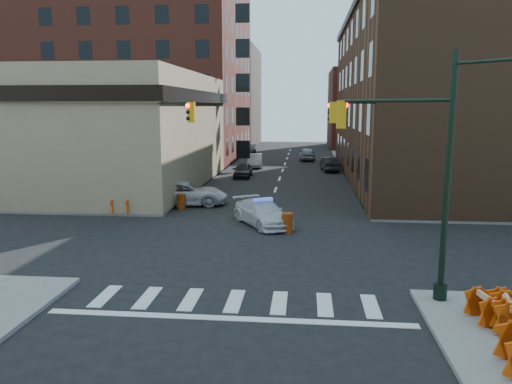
% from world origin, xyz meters
% --- Properties ---
extents(ground, '(140.00, 140.00, 0.00)m').
position_xyz_m(ground, '(0.00, 0.00, 0.00)').
color(ground, black).
rests_on(ground, ground).
extents(sidewalk_nw, '(34.00, 54.50, 0.15)m').
position_xyz_m(sidewalk_nw, '(-23.00, 32.75, 0.07)').
color(sidewalk_nw, gray).
rests_on(sidewalk_nw, ground).
extents(sidewalk_ne, '(34.00, 54.50, 0.15)m').
position_xyz_m(sidewalk_ne, '(23.00, 32.75, 0.07)').
color(sidewalk_ne, gray).
rests_on(sidewalk_ne, ground).
extents(bank_building, '(22.00, 22.00, 9.00)m').
position_xyz_m(bank_building, '(-17.00, 16.50, 4.50)').
color(bank_building, '#938160').
rests_on(bank_building, ground).
extents(apartment_block, '(25.00, 25.00, 24.00)m').
position_xyz_m(apartment_block, '(-18.50, 40.00, 12.00)').
color(apartment_block, maroon).
rests_on(apartment_block, ground).
extents(commercial_row_ne, '(14.00, 34.00, 14.00)m').
position_xyz_m(commercial_row_ne, '(13.00, 22.50, 7.00)').
color(commercial_row_ne, '#533421').
rests_on(commercial_row_ne, ground).
extents(filler_nw, '(20.00, 18.00, 16.00)m').
position_xyz_m(filler_nw, '(-16.00, 62.00, 8.00)').
color(filler_nw, brown).
rests_on(filler_nw, ground).
extents(filler_ne, '(16.00, 16.00, 12.00)m').
position_xyz_m(filler_ne, '(14.00, 58.00, 6.00)').
color(filler_ne, maroon).
rests_on(filler_ne, ground).
extents(signal_pole_se, '(5.40, 5.27, 8.00)m').
position_xyz_m(signal_pole_se, '(6.04, -5.52, 4.61)').
color(signal_pole_se, black).
rests_on(signal_pole_se, sidewalk_se).
extents(signal_pole_nw, '(3.58, 3.67, 8.00)m').
position_xyz_m(signal_pole_nw, '(-5.85, 5.34, 4.34)').
color(signal_pole_nw, black).
rests_on(signal_pole_nw, sidewalk_nw).
extents(signal_pole_ne, '(3.67, 3.58, 8.00)m').
position_xyz_m(signal_pole_ne, '(5.84, 5.35, 4.34)').
color(signal_pole_ne, black).
rests_on(signal_pole_ne, sidewalk_ne).
extents(tree_ne_near, '(3.00, 3.00, 4.85)m').
position_xyz_m(tree_ne_near, '(7.50, 26.00, 3.49)').
color(tree_ne_near, black).
rests_on(tree_ne_near, sidewalk_ne).
extents(tree_ne_far, '(3.00, 3.00, 4.85)m').
position_xyz_m(tree_ne_far, '(7.50, 34.00, 3.49)').
color(tree_ne_far, black).
rests_on(tree_ne_far, sidewalk_ne).
extents(police_car, '(4.06, 4.98, 1.36)m').
position_xyz_m(police_car, '(-0.00, 4.17, 0.68)').
color(police_car, silver).
rests_on(police_car, ground).
extents(pickup, '(5.86, 3.38, 1.54)m').
position_xyz_m(pickup, '(-5.56, 9.36, 0.77)').
color(pickup, silver).
rests_on(pickup, ground).
extents(parked_car_wnear, '(1.53, 3.78, 1.29)m').
position_xyz_m(parked_car_wnear, '(-3.41, 22.66, 0.64)').
color(parked_car_wnear, black).
rests_on(parked_car_wnear, ground).
extents(parked_car_wfar, '(1.85, 4.41, 1.42)m').
position_xyz_m(parked_car_wfar, '(-3.09, 30.46, 0.71)').
color(parked_car_wfar, gray).
rests_on(parked_car_wfar, ground).
extents(parked_car_wdeep, '(2.48, 4.94, 1.38)m').
position_xyz_m(parked_car_wdeep, '(-5.50, 42.91, 0.69)').
color(parked_car_wdeep, black).
rests_on(parked_car_wdeep, ground).
extents(parked_car_enear, '(1.95, 4.42, 1.41)m').
position_xyz_m(parked_car_enear, '(4.75, 27.99, 0.71)').
color(parked_car_enear, black).
rests_on(parked_car_enear, ground).
extents(parked_car_efar, '(1.90, 4.49, 1.52)m').
position_xyz_m(parked_car_efar, '(2.50, 38.05, 0.76)').
color(parked_car_efar, gray).
rests_on(parked_car_efar, ground).
extents(pedestrian_a, '(0.72, 0.50, 1.92)m').
position_xyz_m(pedestrian_a, '(-7.18, 6.60, 1.11)').
color(pedestrian_a, black).
rests_on(pedestrian_a, sidewalk_nw).
extents(pedestrian_b, '(1.10, 1.01, 1.83)m').
position_xyz_m(pedestrian_b, '(-11.92, 6.00, 1.07)').
color(pedestrian_b, black).
rests_on(pedestrian_b, sidewalk_nw).
extents(pedestrian_c, '(1.23, 0.75, 1.96)m').
position_xyz_m(pedestrian_c, '(-9.77, 9.16, 1.13)').
color(pedestrian_c, black).
rests_on(pedestrian_c, sidewalk_nw).
extents(barrel_road, '(0.75, 0.75, 1.04)m').
position_xyz_m(barrel_road, '(1.41, 2.60, 0.52)').
color(barrel_road, '#CE5A09').
rests_on(barrel_road, ground).
extents(barrel_bank, '(0.69, 0.69, 0.99)m').
position_xyz_m(barrel_bank, '(-5.50, 7.86, 0.50)').
color(barrel_bank, '#DF620A').
rests_on(barrel_bank, ground).
extents(barricade_se_a, '(0.77, 1.24, 0.87)m').
position_xyz_m(barricade_se_a, '(7.61, -7.97, 0.58)').
color(barricade_se_a, red).
rests_on(barricade_se_a, sidewalk_se).
extents(barricade_se_b, '(0.82, 1.32, 0.92)m').
position_xyz_m(barricade_se_b, '(8.10, -8.10, 0.61)').
color(barricade_se_b, '#EC540B').
rests_on(barricade_se_b, sidewalk_se).
extents(barricade_se_c, '(0.88, 1.39, 0.96)m').
position_xyz_m(barricade_se_c, '(8.07, -8.50, 0.63)').
color(barricade_se_c, red).
rests_on(barricade_se_c, sidewalk_se).
extents(barricade_nw_a, '(1.26, 0.65, 0.94)m').
position_xyz_m(barricade_nw_a, '(-8.60, 5.70, 0.62)').
color(barricade_nw_a, '#CA4509').
rests_on(barricade_nw_a, sidewalk_nw).
extents(barricade_nw_b, '(1.39, 0.80, 1.00)m').
position_xyz_m(barricade_nw_b, '(-12.00, 7.57, 0.65)').
color(barricade_nw_b, '#EF400B').
rests_on(barricade_nw_b, sidewalk_nw).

